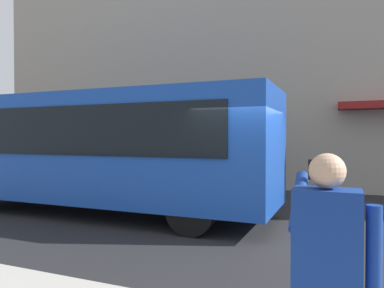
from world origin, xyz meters
TOP-DOWN VIEW (x-y plane):
  - ground_plane at (0.00, 0.00)m, footprint 60.00×60.00m
  - building_facade_far at (-0.02, -6.80)m, footprint 28.00×1.55m
  - red_bus at (4.33, -0.47)m, footprint 9.05×2.54m
  - pedestrian_photographer at (-1.35, 4.81)m, footprint 0.53×0.52m

SIDE VIEW (x-z plane):
  - ground_plane at x=0.00m, z-range 0.00..0.00m
  - pedestrian_photographer at x=-1.35m, z-range 0.29..1.99m
  - red_bus at x=4.33m, z-range 0.14..3.22m
  - building_facade_far at x=-0.02m, z-range -0.01..11.99m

